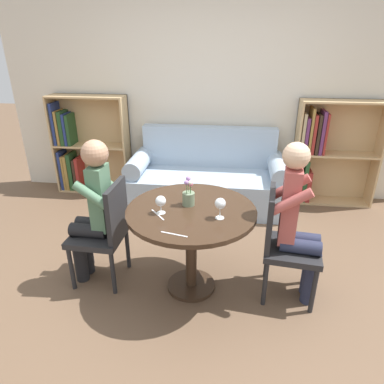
{
  "coord_description": "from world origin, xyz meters",
  "views": [
    {
      "loc": [
        0.28,
        -2.29,
        1.93
      ],
      "look_at": [
        0.0,
        0.05,
        0.86
      ],
      "focal_mm": 32.0,
      "sensor_mm": 36.0,
      "label": 1
    }
  ],
  "objects_px": {
    "wine_glass_left": "(161,202)",
    "flower_vase": "(189,196)",
    "couch": "(207,181)",
    "bookshelf_right": "(324,153)",
    "chair_right": "(283,240)",
    "person_left": "(93,210)",
    "chair_left": "(105,229)",
    "wine_glass_right": "(220,204)",
    "person_right": "(298,223)",
    "bookshelf_left": "(83,148)"
  },
  "relations": [
    {
      "from": "chair_left",
      "to": "flower_vase",
      "type": "relative_size",
      "value": 3.88
    },
    {
      "from": "person_right",
      "to": "couch",
      "type": "bearing_deg",
      "value": 33.5
    },
    {
      "from": "bookshelf_left",
      "to": "wine_glass_right",
      "type": "relative_size",
      "value": 8.09
    },
    {
      "from": "wine_glass_left",
      "to": "wine_glass_right",
      "type": "distance_m",
      "value": 0.44
    },
    {
      "from": "person_right",
      "to": "wine_glass_left",
      "type": "relative_size",
      "value": 9.24
    },
    {
      "from": "chair_left",
      "to": "flower_vase",
      "type": "distance_m",
      "value": 0.76
    },
    {
      "from": "couch",
      "to": "chair_left",
      "type": "xyz_separation_m",
      "value": [
        -0.71,
        -1.57,
        0.18
      ]
    },
    {
      "from": "couch",
      "to": "bookshelf_right",
      "type": "bearing_deg",
      "value": 10.89
    },
    {
      "from": "bookshelf_right",
      "to": "wine_glass_left",
      "type": "relative_size",
      "value": 9.19
    },
    {
      "from": "person_left",
      "to": "flower_vase",
      "type": "bearing_deg",
      "value": 94.77
    },
    {
      "from": "person_left",
      "to": "flower_vase",
      "type": "distance_m",
      "value": 0.79
    },
    {
      "from": "person_left",
      "to": "chair_right",
      "type": "bearing_deg",
      "value": 91.87
    },
    {
      "from": "couch",
      "to": "flower_vase",
      "type": "bearing_deg",
      "value": -91.08
    },
    {
      "from": "wine_glass_left",
      "to": "flower_vase",
      "type": "bearing_deg",
      "value": 40.71
    },
    {
      "from": "couch",
      "to": "person_left",
      "type": "height_order",
      "value": "person_left"
    },
    {
      "from": "bookshelf_right",
      "to": "wine_glass_right",
      "type": "distance_m",
      "value": 2.32
    },
    {
      "from": "chair_left",
      "to": "wine_glass_right",
      "type": "height_order",
      "value": "chair_left"
    },
    {
      "from": "bookshelf_right",
      "to": "person_left",
      "type": "height_order",
      "value": "bookshelf_right"
    },
    {
      "from": "chair_left",
      "to": "wine_glass_left",
      "type": "bearing_deg",
      "value": 78.79
    },
    {
      "from": "bookshelf_right",
      "to": "chair_left",
      "type": "relative_size",
      "value": 1.41
    },
    {
      "from": "bookshelf_left",
      "to": "bookshelf_right",
      "type": "bearing_deg",
      "value": 0.01
    },
    {
      "from": "person_left",
      "to": "flower_vase",
      "type": "relative_size",
      "value": 5.36
    },
    {
      "from": "person_right",
      "to": "wine_glass_left",
      "type": "bearing_deg",
      "value": 102.33
    },
    {
      "from": "bookshelf_right",
      "to": "chair_right",
      "type": "bearing_deg",
      "value": -110.44
    },
    {
      "from": "bookshelf_left",
      "to": "wine_glass_left",
      "type": "relative_size",
      "value": 9.19
    },
    {
      "from": "couch",
      "to": "wine_glass_right",
      "type": "distance_m",
      "value": 1.82
    },
    {
      "from": "couch",
      "to": "bookshelf_left",
      "type": "distance_m",
      "value": 1.73
    },
    {
      "from": "chair_right",
      "to": "person_right",
      "type": "bearing_deg",
      "value": -94.57
    },
    {
      "from": "chair_right",
      "to": "wine_glass_left",
      "type": "xyz_separation_m",
      "value": [
        -0.93,
        -0.12,
        0.34
      ]
    },
    {
      "from": "wine_glass_left",
      "to": "person_left",
      "type": "bearing_deg",
      "value": 167.97
    },
    {
      "from": "bookshelf_left",
      "to": "chair_right",
      "type": "xyz_separation_m",
      "value": [
        2.4,
        -1.85,
        -0.09
      ]
    },
    {
      "from": "flower_vase",
      "to": "bookshelf_right",
      "type": "bearing_deg",
      "value": 51.57
    },
    {
      "from": "wine_glass_right",
      "to": "flower_vase",
      "type": "bearing_deg",
      "value": 143.55
    },
    {
      "from": "wine_glass_right",
      "to": "person_right",
      "type": "bearing_deg",
      "value": 12.01
    },
    {
      "from": "couch",
      "to": "bookshelf_right",
      "type": "height_order",
      "value": "bookshelf_right"
    },
    {
      "from": "couch",
      "to": "flower_vase",
      "type": "xyz_separation_m",
      "value": [
        -0.03,
        -1.53,
        0.5
      ]
    },
    {
      "from": "person_right",
      "to": "wine_glass_left",
      "type": "xyz_separation_m",
      "value": [
        -1.02,
        -0.1,
        0.16
      ]
    },
    {
      "from": "chair_right",
      "to": "flower_vase",
      "type": "bearing_deg",
      "value": 93.46
    },
    {
      "from": "bookshelf_right",
      "to": "chair_right",
      "type": "height_order",
      "value": "bookshelf_right"
    },
    {
      "from": "chair_right",
      "to": "wine_glass_right",
      "type": "relative_size",
      "value": 5.72
    },
    {
      "from": "chair_left",
      "to": "chair_right",
      "type": "height_order",
      "value": "same"
    },
    {
      "from": "chair_right",
      "to": "person_left",
      "type": "height_order",
      "value": "person_left"
    },
    {
      "from": "person_right",
      "to": "bookshelf_left",
      "type": "bearing_deg",
      "value": 59.94
    },
    {
      "from": "chair_left",
      "to": "wine_glass_right",
      "type": "relative_size",
      "value": 5.72
    },
    {
      "from": "flower_vase",
      "to": "bookshelf_left",
      "type": "bearing_deg",
      "value": 132.53
    },
    {
      "from": "chair_right",
      "to": "wine_glass_left",
      "type": "distance_m",
      "value": 0.99
    },
    {
      "from": "person_left",
      "to": "wine_glass_right",
      "type": "height_order",
      "value": "person_left"
    },
    {
      "from": "bookshelf_right",
      "to": "wine_glass_right",
      "type": "relative_size",
      "value": 8.09
    },
    {
      "from": "wine_glass_left",
      "to": "couch",
      "type": "bearing_deg",
      "value": 82.79
    },
    {
      "from": "couch",
      "to": "chair_right",
      "type": "bearing_deg",
      "value": -65.66
    }
  ]
}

